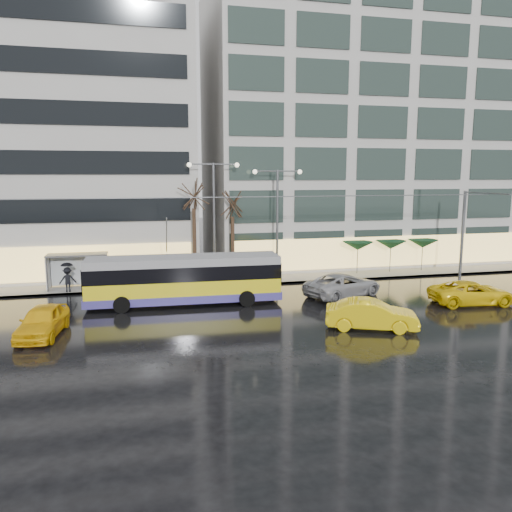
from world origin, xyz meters
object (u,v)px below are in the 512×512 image
object	(u,v)px
bus_shelter	(72,263)
taxi_a	(43,321)
trolleybus	(184,281)
street_lamp_near	(214,205)

from	to	relation	value
bus_shelter	taxi_a	world-z (taller)	bus_shelter
trolleybus	street_lamp_near	size ratio (longest dim) A/B	1.37
bus_shelter	trolleybus	bearing A→B (deg)	-38.98
street_lamp_near	taxi_a	distance (m)	16.08
street_lamp_near	taxi_a	bearing A→B (deg)	-134.29
bus_shelter	street_lamp_near	world-z (taller)	street_lamp_near
trolleybus	bus_shelter	world-z (taller)	trolleybus
trolleybus	taxi_a	distance (m)	9.09
street_lamp_near	bus_shelter	bearing A→B (deg)	-179.37
street_lamp_near	taxi_a	size ratio (longest dim) A/B	1.93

